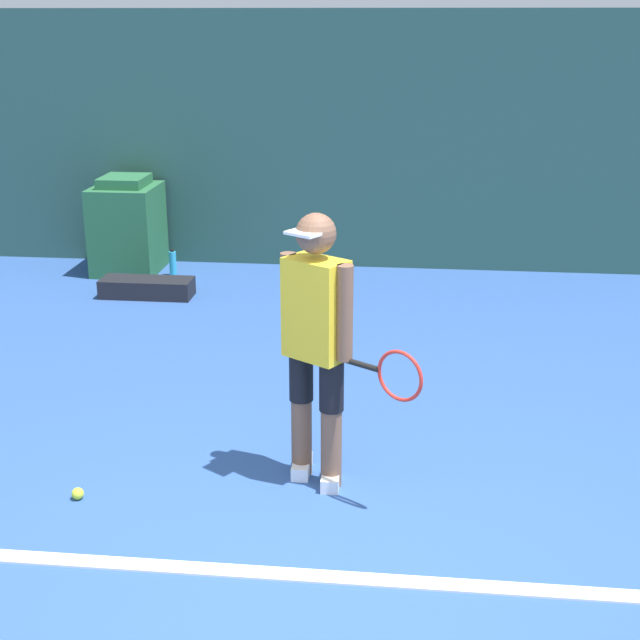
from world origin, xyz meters
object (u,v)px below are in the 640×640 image
Objects in this scene: tennis_ball at (78,494)px; equipment_bag at (147,288)px; tennis_player at (318,339)px; covered_chair at (128,226)px; water_bottle at (173,263)px.

equipment_bag reaches higher than tennis_ball.
tennis_player is 3.99m from equipment_bag.
tennis_player is 4.90m from covered_chair.
equipment_bag is (-2.01, 3.35, -0.78)m from tennis_player.
tennis_player is 1.59m from tennis_ball.
tennis_ball is 4.50m from water_bottle.
water_bottle is (0.06, 0.73, 0.04)m from equipment_bag.
water_bottle is at bearing 148.59° from tennis_player.
tennis_ball is at bearing -131.28° from tennis_player.
tennis_player is at bearing 15.73° from tennis_ball.
tennis_ball is (-1.30, -0.37, -0.83)m from tennis_player.
water_bottle is at bearing -15.99° from covered_chair.
tennis_ball is 0.07× the size of covered_chair.
tennis_player is at bearing -64.40° from water_bottle.
covered_chair is 1.14× the size of equipment_bag.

